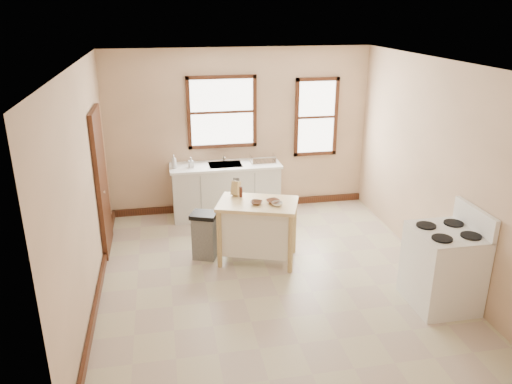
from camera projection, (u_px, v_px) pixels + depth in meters
floor at (270, 276)px, 6.73m from camera, size 5.00×5.00×0.00m
ceiling at (273, 63)px, 5.75m from camera, size 5.00×5.00×0.00m
wall_back at (240, 132)px, 8.54m from camera, size 4.50×0.04×2.80m
wall_left at (84, 190)px, 5.84m from camera, size 0.04×5.00×2.80m
wall_right at (436, 168)px, 6.64m from camera, size 0.04×5.00×2.80m
window_main at (222, 112)px, 8.34m from camera, size 1.17×0.06×1.22m
window_side at (316, 117)px, 8.69m from camera, size 0.77×0.06×1.37m
door_left at (102, 182)px, 7.17m from camera, size 0.06×0.90×2.10m
baseboard_back at (241, 205)px, 8.98m from camera, size 4.50×0.04×0.12m
baseboard_left at (99, 289)px, 6.32m from camera, size 0.04×5.00×0.12m
sink_counter at (226, 190)px, 8.54m from camera, size 1.86×0.62×0.92m
faucet at (224, 155)px, 8.51m from camera, size 0.03×0.03×0.22m
soap_bottle_a at (174, 162)px, 8.14m from camera, size 0.10×0.10×0.23m
soap_bottle_b at (191, 162)px, 8.20m from camera, size 0.09×0.09×0.17m
dish_rack at (263, 159)px, 8.49m from camera, size 0.51×0.44×0.11m
kitchen_island at (258, 231)px, 7.02m from camera, size 1.25×1.01×0.88m
knife_block at (236, 189)px, 7.09m from camera, size 0.14×0.14×0.20m
pepper_grinder at (241, 192)px, 7.03m from camera, size 0.04×0.04×0.15m
bowl_a at (256, 203)px, 6.80m from camera, size 0.22×0.22×0.04m
bowl_b at (273, 201)px, 6.84m from camera, size 0.23×0.23×0.04m
bowl_c at (277, 204)px, 6.75m from camera, size 0.18×0.18×0.05m
trash_bin at (205, 235)px, 7.12m from camera, size 0.44×0.41×0.69m
gas_stove at (444, 258)px, 5.91m from camera, size 0.77×0.79×1.24m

